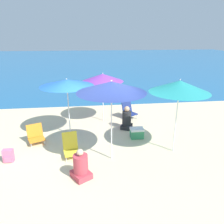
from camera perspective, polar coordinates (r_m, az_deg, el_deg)
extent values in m
plane|color=beige|center=(6.72, -2.96, -11.49)|extent=(60.00, 60.00, 0.00)
cube|color=#23669E|center=(30.89, -6.43, 13.15)|extent=(60.00, 40.00, 0.01)
cylinder|color=white|center=(6.15, -0.14, -3.98)|extent=(0.04, 0.04, 2.01)
cone|color=navy|center=(5.78, -0.15, 6.55)|extent=(1.88, 1.88, 0.29)
sphere|color=white|center=(5.75, -0.15, 8.16)|extent=(0.04, 0.04, 0.04)
cylinder|color=white|center=(6.86, 16.29, -2.73)|extent=(0.04, 0.04, 1.90)
cone|color=teal|center=(6.53, 17.23, 6.41)|extent=(1.74, 1.74, 0.34)
sphere|color=white|center=(6.49, 17.40, 8.05)|extent=(0.04, 0.04, 0.04)
cylinder|color=white|center=(7.90, -11.22, 0.29)|extent=(0.04, 0.04, 1.80)
cone|color=blue|center=(7.63, -11.72, 7.48)|extent=(1.85, 1.85, 0.22)
sphere|color=white|center=(7.60, -11.79, 8.44)|extent=(0.04, 0.04, 0.04)
cylinder|color=white|center=(9.04, -2.35, 2.77)|extent=(0.04, 0.04, 1.69)
cone|color=purple|center=(8.80, -2.44, 8.97)|extent=(1.67, 1.67, 0.30)
sphere|color=white|center=(8.77, -2.45, 10.06)|extent=(0.04, 0.04, 0.04)
cylinder|color=silver|center=(9.22, 4.61, -1.83)|extent=(0.02, 0.02, 0.20)
cylinder|color=silver|center=(9.51, 6.52, -1.23)|extent=(0.02, 0.02, 0.20)
cylinder|color=silver|center=(9.49, 3.01, -1.15)|extent=(0.02, 0.02, 0.20)
cylinder|color=silver|center=(9.77, 4.90, -0.59)|extent=(0.02, 0.02, 0.20)
cube|color=navy|center=(9.45, 4.78, -0.52)|extent=(0.67, 0.66, 0.04)
cube|color=navy|center=(9.53, 3.88, 1.29)|extent=(0.52, 0.41, 0.47)
cylinder|color=silver|center=(7.61, -20.35, -8.19)|extent=(0.02, 0.02, 0.15)
cylinder|color=silver|center=(7.66, -17.17, -7.59)|extent=(0.02, 0.02, 0.15)
cylinder|color=silver|center=(7.91, -20.78, -7.14)|extent=(0.02, 0.02, 0.15)
cylinder|color=silver|center=(7.97, -17.73, -6.57)|extent=(0.02, 0.02, 0.15)
cube|color=orange|center=(7.74, -19.08, -6.74)|extent=(0.62, 0.56, 0.04)
cube|color=orange|center=(7.82, -19.57, -4.55)|extent=(0.52, 0.31, 0.45)
cylinder|color=silver|center=(6.56, -11.84, -12.02)|extent=(0.02, 0.02, 0.15)
cylinder|color=silver|center=(6.60, -8.56, -11.58)|extent=(0.02, 0.02, 0.15)
cylinder|color=silver|center=(6.87, -12.25, -10.48)|extent=(0.02, 0.02, 0.15)
cylinder|color=silver|center=(6.91, -9.13, -10.08)|extent=(0.02, 0.02, 0.15)
cube|color=yellow|center=(6.69, -10.49, -10.35)|extent=(0.52, 0.51, 0.04)
cube|color=yellow|center=(6.74, -10.93, -7.35)|extent=(0.46, 0.25, 0.53)
cube|color=#262628|center=(8.54, 3.80, -3.79)|extent=(0.54, 0.57, 0.16)
cylinder|color=#262628|center=(8.40, 3.85, -1.60)|extent=(0.34, 0.34, 0.54)
sphere|color=tan|center=(8.27, 3.91, 0.82)|extent=(0.21, 0.21, 0.21)
cube|color=#BF3F4C|center=(5.87, -8.04, -15.90)|extent=(0.60, 0.63, 0.16)
cylinder|color=#BF3F4C|center=(5.69, -8.20, -13.25)|extent=(0.37, 0.37, 0.49)
sphere|color=beige|center=(5.52, -8.37, -10.38)|extent=(0.17, 0.17, 0.17)
cube|color=pink|center=(7.04, -25.45, -10.23)|extent=(0.29, 0.17, 0.38)
cube|color=pink|center=(6.99, -25.60, -11.18)|extent=(0.20, 0.03, 0.17)
cube|color=#338C59|center=(7.80, 6.49, -5.71)|extent=(0.45, 0.32, 0.29)
cube|color=white|center=(7.72, 6.54, -4.49)|extent=(0.46, 0.33, 0.07)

